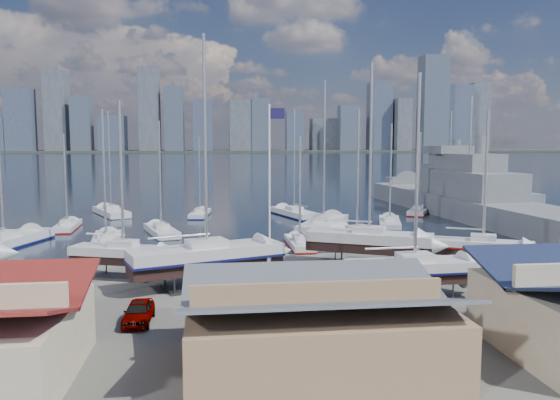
{
  "coord_description": "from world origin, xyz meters",
  "views": [
    {
      "loc": [
        -4.75,
        -50.24,
        10.46
      ],
      "look_at": [
        2.4,
        8.0,
        4.3
      ],
      "focal_mm": 35.0,
      "sensor_mm": 36.0,
      "label": 1
    }
  ],
  "objects": [
    {
      "name": "sailboat_moored_0",
      "position": [
        -25.63,
        6.44,
        0.31
      ],
      "size": [
        6.86,
        12.92,
        18.6
      ],
      "rotation": [
        0.0,
        0.0,
        1.28
      ],
      "color": "black",
      "rests_on": "water"
    },
    {
      "name": "sailboat_moored_1",
      "position": [
        -22.42,
        17.84,
        0.31
      ],
      "size": [
        2.8,
        8.2,
        12.06
      ],
      "rotation": [
        0.0,
        0.0,
        1.64
      ],
      "color": "black",
      "rests_on": "water"
    },
    {
      "name": "sailboat_moored_7",
      "position": [
        8.52,
        14.23,
        0.33
      ],
      "size": [
        8.56,
        12.58,
        18.62
      ],
      "rotation": [
        0.0,
        0.0,
        1.11
      ],
      "color": "black",
      "rests_on": "water"
    },
    {
      "name": "car_c",
      "position": [
        3.05,
        -19.1,
        0.72
      ],
      "size": [
        2.55,
        5.26,
        1.44
      ],
      "primitive_type": "imported",
      "rotation": [
        0.0,
        0.0,
        0.03
      ],
      "color": "gray",
      "rests_on": "ground"
    },
    {
      "name": "water",
      "position": [
        0.0,
        300.0,
        -0.15
      ],
      "size": [
        1400.0,
        600.0,
        0.4
      ],
      "primitive_type": "cube",
      "color": "#172335",
      "rests_on": "ground"
    },
    {
      "name": "sailboat_cradle_5",
      "position": [
        8.53,
        -15.91,
        2.02
      ],
      "size": [
        9.33,
        3.03,
        14.97
      ],
      "rotation": [
        0.0,
        0.0,
        0.05
      ],
      "color": "#2D2D33",
      "rests_on": "ground"
    },
    {
      "name": "sailboat_cradle_6",
      "position": [
        17.29,
        -8.3,
        1.92
      ],
      "size": [
        8.12,
        5.59,
        13.12
      ],
      "rotation": [
        0.0,
        0.0,
        -0.47
      ],
      "color": "#2D2D33",
      "rests_on": "ground"
    },
    {
      "name": "sailboat_moored_6",
      "position": [
        3.82,
        3.31,
        0.31
      ],
      "size": [
        2.18,
        7.79,
        11.64
      ],
      "rotation": [
        0.0,
        0.0,
        1.57
      ],
      "color": "black",
      "rests_on": "water"
    },
    {
      "name": "sailboat_moored_9",
      "position": [
        10.73,
        6.98,
        0.32
      ],
      "size": [
        5.3,
        10.13,
        14.73
      ],
      "rotation": [
        0.0,
        0.0,
        1.85
      ],
      "color": "black",
      "rests_on": "water"
    },
    {
      "name": "ground",
      "position": [
        0.0,
        -10.0,
        0.0
      ],
      "size": [
        1400.0,
        1400.0,
        0.0
      ],
      "primitive_type": "plane",
      "color": "#605E59",
      "rests_on": "ground"
    },
    {
      "name": "car_a",
      "position": [
        -9.17,
        -18.57,
        0.66
      ],
      "size": [
        1.68,
        3.92,
        1.32
      ],
      "primitive_type": "imported",
      "rotation": [
        0.0,
        0.0,
        -0.03
      ],
      "color": "gray",
      "rests_on": "ground"
    },
    {
      "name": "sailboat_cradle_2",
      "position": [
        -11.69,
        -7.71,
        1.95
      ],
      "size": [
        8.52,
        4.89,
        13.61
      ],
      "rotation": [
        0.0,
        0.0,
        -0.34
      ],
      "color": "#2D2D33",
      "rests_on": "ground"
    },
    {
      "name": "naval_ship_west",
      "position": [
        40.74,
        50.6,
        1.66
      ],
      "size": [
        11.13,
        46.25,
        18.12
      ],
      "rotation": [
        0.0,
        0.0,
        1.65
      ],
      "color": "slate",
      "rests_on": "water"
    },
    {
      "name": "sailboat_moored_11",
      "position": [
        25.37,
        26.67,
        0.31
      ],
      "size": [
        6.06,
        8.51,
        12.56
      ],
      "rotation": [
        0.0,
        0.0,
        1.08
      ],
      "color": "black",
      "rests_on": "water"
    },
    {
      "name": "sailboat_moored_4",
      "position": [
        -10.72,
        12.48,
        0.32
      ],
      "size": [
        5.01,
        9.29,
        13.51
      ],
      "rotation": [
        0.0,
        0.0,
        1.87
      ],
      "color": "black",
      "rests_on": "water"
    },
    {
      "name": "skyline",
      "position": [
        -7.83,
        553.76,
        39.09
      ],
      "size": [
        639.14,
        43.8,
        107.69
      ],
      "color": "#475166",
      "rests_on": "far_shore"
    },
    {
      "name": "far_shore",
      "position": [
        0.0,
        560.0,
        1.1
      ],
      "size": [
        1400.0,
        80.0,
        2.2
      ],
      "primitive_type": "cube",
      "color": "#2D332D",
      "rests_on": "ground"
    },
    {
      "name": "shed_grey",
      "position": [
        0.0,
        -26.0,
        2.15
      ],
      "size": [
        12.6,
        8.4,
        4.17
      ],
      "color": "#8C6B4C",
      "rests_on": "ground"
    },
    {
      "name": "naval_ship_east",
      "position": [
        31.21,
        23.09,
        1.68
      ],
      "size": [
        11.54,
        54.0,
        18.82
      ],
      "rotation": [
        0.0,
        0.0,
        1.63
      ],
      "color": "slate",
      "rests_on": "water"
    },
    {
      "name": "sailboat_moored_2",
      "position": [
        -19.45,
        30.16,
        0.32
      ],
      "size": [
        6.97,
        10.61,
        15.63
      ],
      "rotation": [
        0.0,
        0.0,
        2.0
      ],
      "color": "black",
      "rests_on": "water"
    },
    {
      "name": "car_b",
      "position": [
        -3.46,
        -20.62,
        0.74
      ],
      "size": [
        4.58,
        1.81,
        1.48
      ],
      "primitive_type": "imported",
      "rotation": [
        0.0,
        0.0,
        1.62
      ],
      "color": "gray",
      "rests_on": "ground"
    },
    {
      "name": "sailboat_cradle_3",
      "position": [
        -5.29,
        -10.88,
        2.18
      ],
      "size": [
        11.68,
        6.81,
        18.06
      ],
      "rotation": [
        0.0,
        0.0,
        0.35
      ],
      "color": "#2D2D33",
      "rests_on": "ground"
    },
    {
      "name": "car_d",
      "position": [
        5.2,
        -20.2,
        0.76
      ],
      "size": [
        4.09,
        5.68,
        1.53
      ],
      "primitive_type": "imported",
      "rotation": [
        0.0,
        0.0,
        -0.42
      ],
      "color": "gray",
      "rests_on": "ground"
    },
    {
      "name": "sailboat_moored_3",
      "position": [
        -15.66,
        6.36,
        0.31
      ],
      "size": [
        3.93,
        9.92,
        14.43
      ],
      "rotation": [
        0.0,
        0.0,
        1.7
      ],
      "color": "black",
      "rests_on": "water"
    },
    {
      "name": "sailboat_moored_8",
      "position": [
        6.62,
        25.93,
        0.31
      ],
      "size": [
        6.09,
        10.95,
        15.77
      ],
      "rotation": [
        0.0,
        0.0,
        1.89
      ],
      "color": "black",
      "rests_on": "water"
    },
    {
      "name": "sailboat_cradle_4",
      "position": [
        8.39,
        -5.61,
        2.13
      ],
      "size": [
        10.73,
        7.33,
        17.09
      ],
      "rotation": [
        0.0,
        0.0,
        -0.46
      ],
      "color": "#2D2D33",
      "rests_on": "ground"
    },
    {
      "name": "flagpole",
      "position": [
        -0.57,
        -10.67,
        7.71
      ],
      "size": [
        1.16,
        0.12,
        13.24
      ],
      "color": "white",
      "rests_on": "ground"
    },
    {
      "name": "sailboat_moored_10",
      "position": [
        17.25,
        15.55,
        0.31
      ],
      "size": [
        4.98,
        9.33,
        13.43
      ],
      "rotation": [
        0.0,
        0.0,
        1.28
      ],
      "color": "black",
      "rests_on": "water"
    },
    {
      "name": "sailboat_moored_5",
      "position": [
        -6.71,
        27.54,
        0.31
      ],
      "size": [
        3.18,
        8.1,
        11.79
      ],
      "rotation": [
        0.0,
        0.0,
        1.45
      ],
      "color": "black",
      "rests_on": "water"
    }
  ]
}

